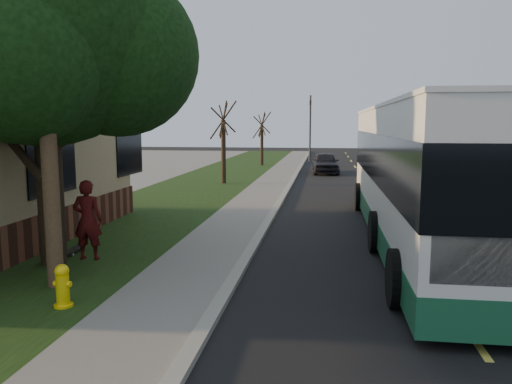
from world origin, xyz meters
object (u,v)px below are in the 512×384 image
(bare_tree_near, at_px, (223,144))
(distant_car, at_px, (325,163))
(traffic_signal, at_px, (310,124))
(skateboarder, at_px, (88,220))
(bare_tree_far, at_px, (262,139))
(skateboard_main, at_px, (75,249))
(utility_pole, at_px, (42,41))
(transit_bus, at_px, (428,171))
(fire_hydrant, at_px, (63,286))
(leafy_tree, at_px, (46,29))

(bare_tree_near, xyz_separation_m, distant_car, (5.29, 6.79, -1.47))
(traffic_signal, distance_m, skateboarder, 31.44)
(bare_tree_far, bearing_deg, traffic_signal, 48.81)
(bare_tree_near, distance_m, skateboarder, 15.14)
(skateboard_main, distance_m, distant_car, 22.16)
(utility_pole, relative_size, distant_car, 2.25)
(bare_tree_far, height_order, transit_bus, bare_tree_far)
(skateboarder, bearing_deg, bare_tree_far, -95.51)
(fire_hydrant, distance_m, leafy_tree, 5.65)
(skateboard_main, bearing_deg, distant_car, 74.28)
(bare_tree_near, height_order, skateboard_main, bare_tree_near)
(distant_car, bearing_deg, skateboarder, -106.98)
(distant_car, bearing_deg, traffic_signal, 94.77)
(traffic_signal, xyz_separation_m, distant_car, (1.29, -9.21, -2.48))
(traffic_signal, bearing_deg, skateboarder, -97.45)
(fire_hydrant, bearing_deg, transit_bus, 39.68)
(leafy_tree, xyz_separation_m, skateboarder, (0.61, 0.25, -4.18))
(utility_pole, xyz_separation_m, distant_car, (5.10, 23.79, -3.95))
(bare_tree_near, height_order, distant_car, bare_tree_near)
(fire_hydrant, height_order, skateboarder, skateboarder)
(utility_pole, bearing_deg, skateboarder, 97.75)
(fire_hydrant, xyz_separation_m, distant_car, (4.39, 24.79, 0.25))
(leafy_tree, relative_size, traffic_signal, 1.42)
(utility_pole, xyz_separation_m, leafy_tree, (-0.87, 1.66, 0.54))
(transit_bus, bearing_deg, skateboarder, -159.81)
(leafy_tree, bearing_deg, traffic_signal, 81.53)
(skateboarder, bearing_deg, skateboard_main, -45.26)
(bare_tree_far, distance_m, skateboard_main, 26.63)
(utility_pole, xyz_separation_m, skateboard_main, (-0.90, 2.47, -4.50))
(utility_pole, bearing_deg, skateboard_main, 110.10)
(leafy_tree, bearing_deg, skateboarder, 22.81)
(fire_hydrant, bearing_deg, distant_car, 79.95)
(utility_pole, height_order, bare_tree_near, utility_pole)
(utility_pole, distance_m, bare_tree_far, 29.13)
(skateboarder, bearing_deg, bare_tree_near, -94.56)
(utility_pole, xyz_separation_m, bare_tree_near, (-0.19, 17.01, -2.48))
(utility_pole, distance_m, skateboarder, 4.12)
(skateboard_main, xyz_separation_m, distant_car, (6.00, 21.33, 0.55))
(utility_pole, bearing_deg, bare_tree_near, 90.66)
(skateboard_main, bearing_deg, leafy_tree, -87.34)
(leafy_tree, distance_m, distant_car, 23.36)
(traffic_signal, xyz_separation_m, skateboarder, (-4.07, -31.10, -2.17))
(distant_car, bearing_deg, bare_tree_far, 129.38)
(transit_bus, bearing_deg, fire_hydrant, -140.32)
(distant_car, bearing_deg, bare_tree_near, -131.17)
(bare_tree_near, relative_size, skateboarder, 2.34)
(skateboard_main, bearing_deg, transit_bus, 15.43)
(bare_tree_near, xyz_separation_m, skateboard_main, (-0.71, -14.54, -2.02))
(fire_hydrant, xyz_separation_m, bare_tree_near, (-0.90, 18.00, 1.72))
(utility_pole, relative_size, leafy_tree, 1.16)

